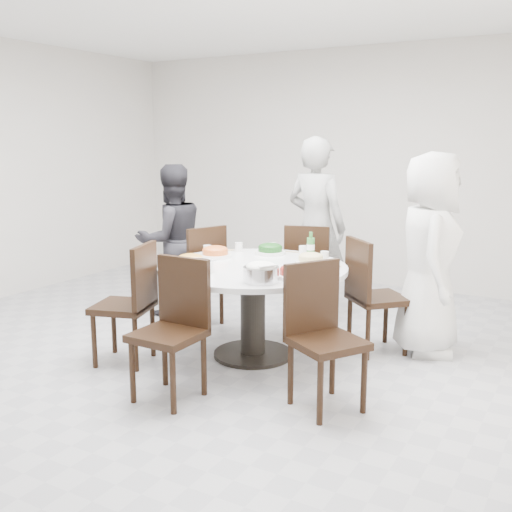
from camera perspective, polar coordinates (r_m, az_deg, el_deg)
The scene contains 22 objects.
floor at distance 5.02m, azimuth -4.35°, elevation -9.18°, with size 6.00×6.00×0.01m, color #A9A9AE.
wall_back at distance 7.39m, azimuth 8.86°, elevation 8.35°, with size 6.00×0.01×2.80m, color silver.
dining_table at distance 4.83m, azimuth -0.30°, elevation -5.28°, with size 1.50×1.50×0.75m, color white.
chair_ne at distance 5.02m, azimuth 11.58°, elevation -3.72°, with size 0.42×0.42×0.95m, color black.
chair_n at distance 5.79m, azimuth 5.07°, elevation -1.53°, with size 0.42×0.42×0.95m, color black.
chair_nw at distance 5.69m, azimuth -5.73°, elevation -1.78°, with size 0.42×0.42×0.95m, color black.
chair_sw at distance 4.79m, azimuth -12.57°, elevation -4.45°, with size 0.42×0.42×0.95m, color black.
chair_s at distance 4.06m, azimuth -8.42°, elevation -7.15°, with size 0.42×0.42×0.95m, color black.
chair_se at distance 3.91m, azimuth 6.83°, elevation -7.86°, with size 0.42×0.42×0.95m, color black.
diner_right at distance 5.02m, azimuth 16.20°, elevation 0.14°, with size 0.80×0.52×1.64m, color silver.
diner_middle at distance 5.95m, azimuth 5.74°, elevation 2.77°, with size 0.64×0.42×1.76m, color black.
diner_left at distance 5.99m, azimuth -8.03°, elevation 1.49°, with size 0.73×0.57×1.50m, color black.
dish_greens at distance 5.22m, azimuth 1.36°, elevation 0.57°, with size 0.27×0.27×0.07m, color white.
dish_pale at distance 4.82m, azimuth 5.23°, elevation -0.37°, with size 0.25×0.25×0.07m, color white.
dish_orange at distance 5.09m, azimuth -3.90°, elevation 0.31°, with size 0.28×0.28×0.08m, color white.
dish_redbrown at distance 4.34m, azimuth 3.69°, elevation -1.61°, with size 0.28×0.28×0.07m, color white.
dish_tofu at distance 4.77m, azimuth -6.27°, elevation -0.51°, with size 0.25×0.25×0.07m, color white.
rice_bowl at distance 4.20m, azimuth 0.49°, elevation -1.76°, with size 0.25×0.25×0.11m, color silver.
soup_bowl at distance 4.53m, azimuth -5.77°, elevation -1.00°, with size 0.27×0.27×0.08m, color white.
beverage_bottle at distance 5.02m, azimuth 5.23°, elevation 1.02°, with size 0.06×0.06×0.23m, color #2F7631.
tea_cups at distance 5.29m, azimuth 3.44°, elevation 0.76°, with size 0.07×0.07×0.08m, color white.
chopsticks at distance 5.29m, azimuth 3.04°, elevation 0.38°, with size 0.24×0.04×0.01m, color tan, non-canonical shape.
Camera 1 is at (2.68, -3.88, 1.74)m, focal length 42.00 mm.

